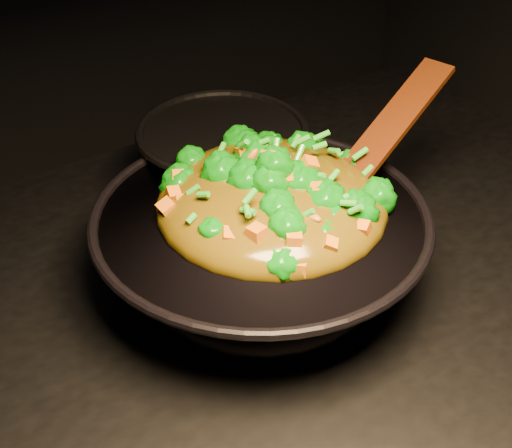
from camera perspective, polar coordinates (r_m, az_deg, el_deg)
wok at (r=0.89m, az=0.35°, el=-2.21°), size 0.47×0.47×0.10m
stir_fry at (r=0.85m, az=1.18°, el=3.63°), size 0.30×0.30×0.09m
spatula at (r=0.92m, az=8.96°, el=6.02°), size 0.25×0.11×0.11m
back_pot at (r=1.02m, az=-2.35°, el=4.09°), size 0.27×0.27×0.12m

